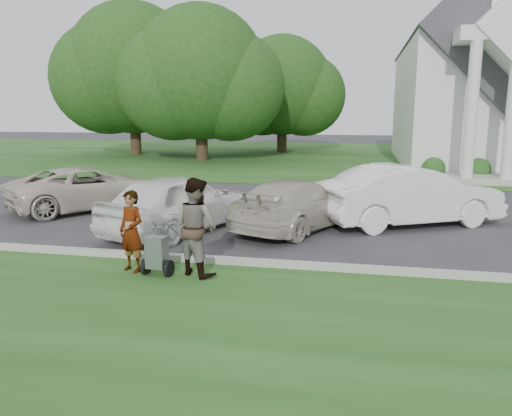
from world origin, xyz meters
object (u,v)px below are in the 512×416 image
(striping_cart, at_px, (157,253))
(car_a, at_px, (89,188))
(person_left, at_px, (131,232))
(church, at_px, (485,62))
(car_c, at_px, (297,204))
(person_right, at_px, (196,227))
(tree_left, at_px, (200,79))
(tree_far, at_px, (133,75))
(parking_meter_near, at_px, (203,232))
(car_b, at_px, (178,203))
(car_d, at_px, (410,195))
(tree_back, at_px, (282,90))

(striping_cart, bearing_deg, car_a, 135.03)
(person_left, bearing_deg, church, 85.83)
(car_c, bearing_deg, person_right, 95.68)
(person_right, distance_m, car_c, 4.51)
(striping_cart, bearing_deg, tree_left, 111.42)
(person_right, bearing_deg, tree_far, -34.19)
(tree_left, distance_m, car_a, 17.19)
(parking_meter_near, height_order, car_a, car_a)
(car_a, height_order, car_b, car_b)
(tree_far, distance_m, striping_cart, 28.72)
(person_right, bearing_deg, parking_meter_near, -130.63)
(church, distance_m, car_b, 23.72)
(car_b, relative_size, car_d, 0.90)
(tree_back, height_order, striping_cart, tree_back)
(person_left, xyz_separation_m, car_a, (-4.23, 5.73, -0.12))
(tree_back, bearing_deg, parking_meter_near, -84.02)
(person_left, distance_m, person_right, 1.31)
(person_right, height_order, car_c, person_right)
(church, height_order, car_c, church)
(person_left, bearing_deg, car_a, 148.00)
(church, xyz_separation_m, car_c, (-8.55, -19.04, -5.27))
(tree_left, relative_size, car_d, 2.09)
(striping_cart, height_order, car_a, car_a)
(tree_back, height_order, parking_meter_near, tree_back)
(church, xyz_separation_m, parking_meter_near, (-9.85, -23.27, -5.09))
(parking_meter_near, bearing_deg, car_a, 135.22)
(car_b, xyz_separation_m, car_c, (3.00, 1.02, -0.12))
(striping_cart, distance_m, car_d, 7.58)
(person_right, distance_m, car_a, 7.91)
(parking_meter_near, bearing_deg, person_right, -159.06)
(tree_back, height_order, car_a, tree_back)
(church, height_order, striping_cart, church)
(person_right, bearing_deg, car_a, -17.16)
(person_right, bearing_deg, car_c, -79.97)
(person_right, relative_size, parking_meter_near, 1.40)
(person_left, bearing_deg, tree_far, 136.47)
(tree_far, bearing_deg, car_b, -62.40)
(person_right, xyz_separation_m, car_c, (1.42, 4.27, -0.28))
(tree_back, distance_m, car_b, 27.27)
(church, bearing_deg, parking_meter_near, -112.95)
(church, bearing_deg, car_c, -114.17)
(tree_back, height_order, person_left, tree_back)
(tree_left, distance_m, car_c, 20.31)
(tree_back, xyz_separation_m, car_b, (1.47, -26.94, -3.94))
(parking_meter_near, xyz_separation_m, car_d, (4.31, 5.30, -0.01))
(parking_meter_near, relative_size, car_a, 0.27)
(person_right, relative_size, car_d, 0.37)
(parking_meter_near, height_order, car_d, car_d)
(parking_meter_near, relative_size, car_b, 0.29)
(car_b, bearing_deg, striping_cart, 124.34)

